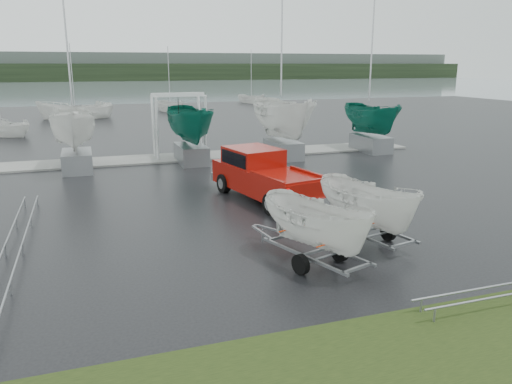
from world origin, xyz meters
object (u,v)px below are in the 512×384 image
object	(u,v)px
trailer_parked	(318,182)
pickup_truck	(262,173)
boat_hoist	(179,116)
trailer_hitched	(370,165)

from	to	relation	value
trailer_parked	pickup_truck	bearing A→B (deg)	63.88
trailer_parked	boat_hoist	bearing A→B (deg)	73.56
pickup_truck	trailer_hitched	xyz separation A→B (m)	(1.37, -6.65, 1.53)
trailer_hitched	trailer_parked	xyz separation A→B (m)	(-2.45, -1.23, -0.09)
pickup_truck	trailer_parked	distance (m)	8.08
pickup_truck	boat_hoist	bearing A→B (deg)	87.15
pickup_truck	boat_hoist	size ratio (longest dim) A/B	1.66
trailer_parked	boat_hoist	xyz separation A→B (m)	(-0.61, 18.79, 0.10)
trailer_hitched	trailer_parked	bearing A→B (deg)	-165.07
trailer_hitched	trailer_parked	world-z (taller)	trailer_hitched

